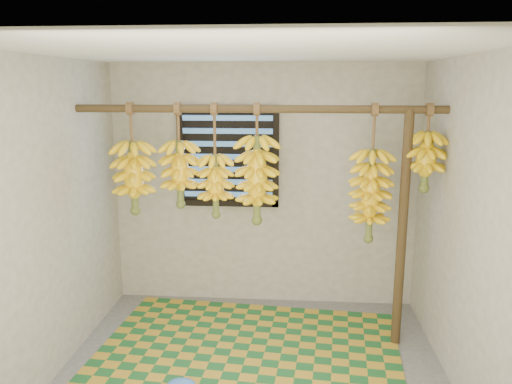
# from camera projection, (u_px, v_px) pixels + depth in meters

# --- Properties ---
(floor) EXTENTS (3.00, 3.00, 0.01)m
(floor) POSITION_uv_depth(u_px,v_px,m) (250.00, 384.00, 3.74)
(floor) COLOR #555555
(floor) RESTS_ON ground
(ceiling) EXTENTS (3.00, 3.00, 0.01)m
(ceiling) POSITION_uv_depth(u_px,v_px,m) (249.00, 51.00, 3.23)
(ceiling) COLOR silver
(ceiling) RESTS_ON wall_back
(wall_back) EXTENTS (3.00, 0.01, 2.40)m
(wall_back) POSITION_uv_depth(u_px,v_px,m) (264.00, 187.00, 4.95)
(wall_back) COLOR gray
(wall_back) RESTS_ON floor
(wall_left) EXTENTS (0.01, 3.00, 2.40)m
(wall_left) POSITION_uv_depth(u_px,v_px,m) (43.00, 225.00, 3.60)
(wall_left) COLOR gray
(wall_left) RESTS_ON floor
(wall_right) EXTENTS (0.01, 3.00, 2.40)m
(wall_right) POSITION_uv_depth(u_px,v_px,m) (471.00, 234.00, 3.37)
(wall_right) COLOR gray
(wall_right) RESTS_ON floor
(window) EXTENTS (1.00, 0.04, 1.00)m
(window) POSITION_uv_depth(u_px,v_px,m) (228.00, 157.00, 4.89)
(window) COLOR black
(window) RESTS_ON wall_back
(hanging_pole) EXTENTS (3.00, 0.06, 0.06)m
(hanging_pole) POSITION_uv_depth(u_px,v_px,m) (257.00, 109.00, 4.00)
(hanging_pole) COLOR #42311A
(hanging_pole) RESTS_ON wall_left
(support_post) EXTENTS (0.08, 0.08, 2.00)m
(support_post) POSITION_uv_depth(u_px,v_px,m) (402.00, 232.00, 4.12)
(support_post) COLOR #42311A
(support_post) RESTS_ON floor
(woven_mat) EXTENTS (2.66, 2.20, 0.01)m
(woven_mat) POSITION_uv_depth(u_px,v_px,m) (246.00, 358.00, 4.07)
(woven_mat) COLOR #185425
(woven_mat) RESTS_ON floor
(banana_bunch_a) EXTENTS (0.34, 0.34, 0.93)m
(banana_bunch_a) POSITION_uv_depth(u_px,v_px,m) (134.00, 177.00, 4.20)
(banana_bunch_a) COLOR brown
(banana_bunch_a) RESTS_ON hanging_pole
(banana_bunch_b) EXTENTS (0.32, 0.32, 0.87)m
(banana_bunch_b) POSITION_uv_depth(u_px,v_px,m) (180.00, 174.00, 4.16)
(banana_bunch_b) COLOR brown
(banana_bunch_b) RESTS_ON hanging_pole
(banana_bunch_c) EXTENTS (0.28, 0.28, 0.95)m
(banana_bunch_c) POSITION_uv_depth(u_px,v_px,m) (216.00, 186.00, 4.16)
(banana_bunch_c) COLOR brown
(banana_bunch_c) RESTS_ON hanging_pole
(banana_bunch_d) EXTENTS (0.33, 0.33, 1.00)m
(banana_bunch_d) POSITION_uv_depth(u_px,v_px,m) (257.00, 180.00, 4.12)
(banana_bunch_d) COLOR brown
(banana_bunch_d) RESTS_ON hanging_pole
(banana_bunch_e) EXTENTS (0.34, 0.34, 1.13)m
(banana_bunch_e) POSITION_uv_depth(u_px,v_px,m) (371.00, 196.00, 4.07)
(banana_bunch_e) COLOR brown
(banana_bunch_e) RESTS_ON hanging_pole
(banana_bunch_f) EXTENTS (0.29, 0.29, 0.70)m
(banana_bunch_f) POSITION_uv_depth(u_px,v_px,m) (426.00, 161.00, 3.98)
(banana_bunch_f) COLOR brown
(banana_bunch_f) RESTS_ON hanging_pole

